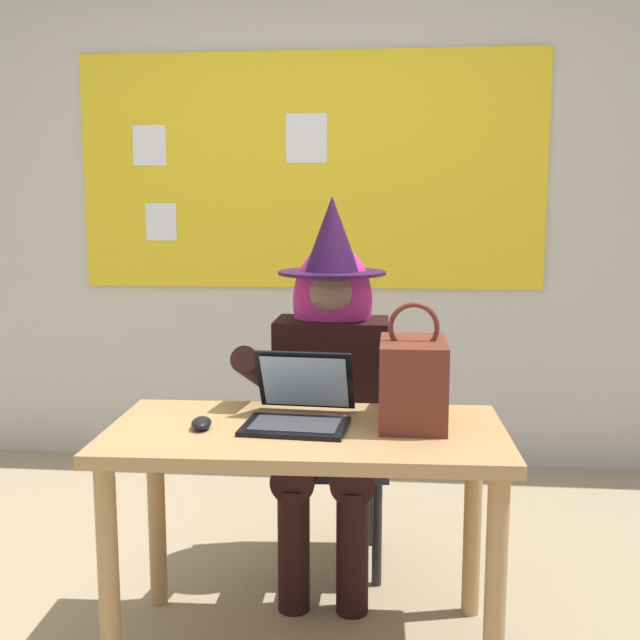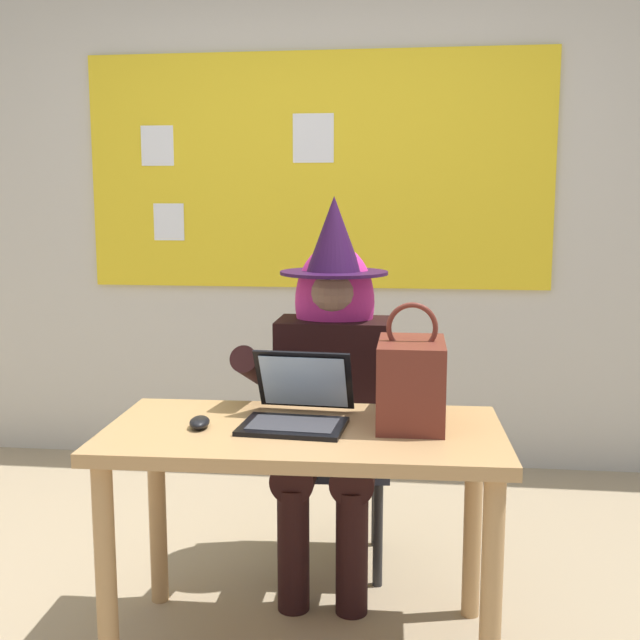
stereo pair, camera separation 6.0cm
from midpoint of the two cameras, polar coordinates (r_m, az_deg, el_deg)
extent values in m
cube|color=beige|center=(4.10, 0.26, 8.79)|extent=(6.77, 0.10, 2.80)
cube|color=yellow|center=(4.04, 0.16, 10.93)|extent=(2.40, 0.02, 1.20)
cube|color=white|center=(4.04, -0.06, 13.29)|extent=(0.21, 0.01, 0.25)
cube|color=white|center=(4.20, -10.70, 7.13)|extent=(0.17, 0.01, 0.19)
cube|color=white|center=(4.22, -11.52, 12.50)|extent=(0.17, 0.01, 0.21)
cube|color=tan|center=(2.36, -0.47, -8.45)|extent=(1.22, 0.64, 0.04)
cylinder|color=tan|center=(2.38, -14.81, -17.81)|extent=(0.06, 0.06, 0.67)
cylinder|color=tan|center=(2.28, 13.32, -19.05)|extent=(0.06, 0.06, 0.67)
cylinder|color=tan|center=(2.80, -11.31, -13.52)|extent=(0.06, 0.06, 0.67)
cylinder|color=tan|center=(2.72, 11.86, -14.29)|extent=(0.06, 0.06, 0.67)
cube|color=#2D3347|center=(2.99, 1.55, -10.29)|extent=(0.45, 0.45, 0.04)
cube|color=#2D3347|center=(3.11, 1.66, -4.88)|extent=(0.38, 0.07, 0.45)
cylinder|color=#262628|center=(2.91, 4.90, -15.47)|extent=(0.04, 0.04, 0.40)
cylinder|color=#262628|center=(2.92, -2.02, -15.37)|extent=(0.04, 0.04, 0.40)
cylinder|color=#262628|center=(3.23, 4.71, -13.01)|extent=(0.04, 0.04, 0.40)
cylinder|color=#262628|center=(3.23, -1.48, -12.93)|extent=(0.04, 0.04, 0.40)
cylinder|color=black|center=(2.73, 3.03, -16.73)|extent=(0.11, 0.11, 0.44)
cylinder|color=black|center=(2.75, -1.32, -16.55)|extent=(0.11, 0.11, 0.44)
cylinder|color=black|center=(2.79, 3.29, -10.64)|extent=(0.15, 0.42, 0.15)
cylinder|color=black|center=(2.81, -0.86, -10.50)|extent=(0.15, 0.42, 0.15)
cube|color=black|center=(2.93, 1.60, -4.98)|extent=(0.42, 0.26, 0.52)
cylinder|color=black|center=(2.67, 6.54, -3.86)|extent=(0.09, 0.46, 0.24)
cylinder|color=black|center=(2.72, -4.08, -3.62)|extent=(0.09, 0.46, 0.24)
sphere|color=#A37A60|center=(2.87, 1.63, 2.02)|extent=(0.20, 0.20, 0.20)
ellipsoid|color=#D82D8C|center=(2.90, 1.68, 1.31)|extent=(0.30, 0.22, 0.44)
cylinder|color=#2D0F38|center=(2.86, 1.64, 3.51)|extent=(0.40, 0.40, 0.01)
cone|color=#2D0F38|center=(2.85, 1.65, 6.33)|extent=(0.21, 0.21, 0.28)
cube|color=black|center=(2.34, -1.28, -7.86)|extent=(0.33, 0.25, 0.01)
cube|color=#333338|center=(2.34, -1.28, -7.67)|extent=(0.27, 0.18, 0.00)
cube|color=black|center=(2.47, -0.48, -4.44)|extent=(0.32, 0.13, 0.20)
cube|color=#99B7E0|center=(2.46, -0.52, -4.59)|extent=(0.28, 0.11, 0.18)
ellipsoid|color=black|center=(2.37, -8.16, -7.50)|extent=(0.07, 0.11, 0.03)
cube|color=maroon|center=(2.37, 7.47, -4.64)|extent=(0.20, 0.30, 0.26)
torus|color=maroon|center=(2.34, 7.55, -0.59)|extent=(0.16, 0.02, 0.16)
camera|label=1|loc=(0.03, -89.33, 0.10)|focal=43.32mm
camera|label=2|loc=(0.03, 90.67, -0.10)|focal=43.32mm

